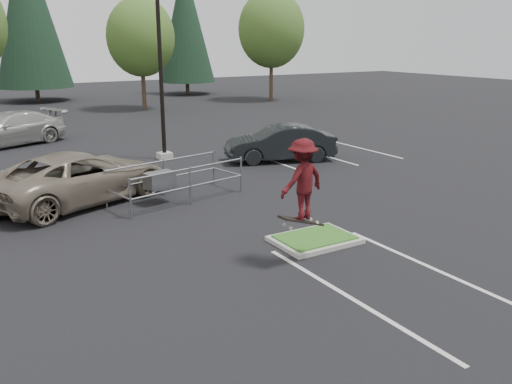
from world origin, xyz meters
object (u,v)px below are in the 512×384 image
light_pole (160,56)px  conif_b (28,8)px  skateboarder (302,180)px  cart_corral (164,179)px  car_far_silver (10,129)px  conif_c (185,22)px  car_r_charc (280,143)px  decid_c (141,40)px  decid_d (271,32)px  car_l_tan (79,178)px

light_pole → conif_b: conif_b is taller
skateboarder → cart_corral: bearing=-92.1°
car_far_silver → light_pole: bearing=15.4°
conif_c → car_r_charc: bearing=-106.7°
skateboarder → car_r_charc: bearing=-130.9°
decid_c → car_r_charc: (-1.18, -20.87, -4.45)m
decid_c → decid_d: decid_d is taller
decid_d → skateboarder: size_ratio=4.27×
decid_c → car_far_silver: (-10.99, -10.61, -4.40)m
conif_c → car_l_tan: conif_c is taller
decid_c → conif_c: bearing=50.4°
decid_d → car_r_charc: decid_d is taller
decid_c → skateboarder: size_ratio=3.80×
decid_c → car_l_tan: bearing=-114.7°
cart_corral → car_far_silver: size_ratio=0.81×
light_pole → cart_corral: light_pole is taller
decid_c → light_pole: bearing=-107.1°
car_r_charc → car_far_silver: (-9.81, 10.26, 0.05)m
conif_c → skateboarder: bearing=-110.6°
decid_d → conif_c: 10.04m
light_pole → car_r_charc: bearing=-35.2°
skateboarder → car_l_tan: bearing=-77.4°
car_far_silver → decid_c: bearing=112.1°
car_r_charc → cart_corral: bearing=-44.9°
decid_d → decid_c: bearing=-177.6°
conif_b → light_pole: bearing=-89.0°
conif_b → skateboarder: bearing=-91.7°
light_pole → decid_c: light_pole is taller
decid_c → cart_corral: 25.97m
decid_c → car_l_tan: size_ratio=1.36×
car_r_charc → light_pole: bearing=-106.4°
conif_b → conif_c: bearing=-4.1°
conif_b → car_r_charc: 32.67m
car_far_silver → skateboarder: bearing=-11.2°
decid_d → cart_corral: bearing=-129.0°
light_pole → conif_c: (13.50, 27.50, 2.29)m
decid_d → car_far_silver: 26.03m
decid_c → decid_d: bearing=2.4°
conif_c → car_far_silver: size_ratio=2.14×
car_r_charc → car_far_silver: size_ratio=0.83×
conif_c → decid_c: bearing=-129.6°
decid_d → car_far_silver: (-22.99, -11.11, -5.06)m
cart_corral → conif_b: bearing=74.9°
conif_b → cart_corral: size_ratio=3.06×
decid_c → decid_d: 12.03m
decid_d → conif_b: size_ratio=0.65×
skateboarder → car_l_tan: 8.74m
light_pole → car_r_charc: (4.31, -3.04, -3.76)m
skateboarder → decid_d: bearing=-131.3°
conif_b → skateboarder: 41.91m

